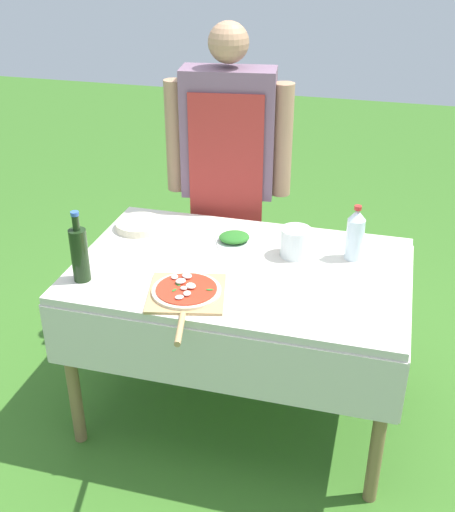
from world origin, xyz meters
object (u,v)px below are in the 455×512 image
Objects in this scene: oil_bottle at (80,253)px; herb_container at (234,238)px; pizza_on_peel at (186,293)px; mixing_tub at (296,242)px; plate_stack at (139,225)px; person_cook at (228,164)px; prep_table at (241,285)px; water_bottle at (355,234)px.

herb_container is (0.52, 0.49, -0.10)m from oil_bottle.
pizza_on_peel is at bearing -1.34° from oil_bottle.
plate_stack is (-0.77, 0.08, -0.05)m from mixing_tub.
herb_container is at bearing 169.91° from mixing_tub.
prep_table is at bearing 101.76° from person_cook.
prep_table is 4.67× the size of oil_bottle.
pizza_on_peel reaches higher than herb_container.
pizza_on_peel reaches higher than plate_stack.
water_bottle is 0.26m from mixing_tub.
water_bottle is (0.61, 0.49, 0.10)m from pizza_on_peel.
prep_table is at bearing 49.65° from pizza_on_peel.
water_bottle is 1.03m from plate_stack.
person_cook reaches higher than pizza_on_peel.
plate_stack is at bearing 177.80° from water_bottle.
pizza_on_peel is at bearing -97.62° from herb_container.
water_bottle reaches higher than herb_container.
plate_stack is at bearing 157.40° from prep_table.
water_bottle is (0.46, 0.20, 0.22)m from prep_table.
oil_bottle is 0.93m from mixing_tub.
water_bottle reaches higher than plate_stack.
mixing_tub is at bearing -171.35° from water_bottle.
herb_container reaches higher than plate_stack.
oil_bottle is 1.17m from water_bottle.
mixing_tub reaches higher than plate_stack.
person_cook is 0.56m from plate_stack.
mixing_tub is (0.21, 0.16, 0.16)m from prep_table.
oil_bottle reaches higher than water_bottle.
person_cook reaches higher than oil_bottle.
plate_stack is at bearing 85.06° from oil_bottle.
person_cook reaches higher than herb_container.
prep_table is at bearing -156.83° from water_bottle.
pizza_on_peel is at bearing -141.35° from water_bottle.
water_bottle is at bearing 139.16° from person_cook.
person_cook is 0.67m from mixing_tub.
prep_table is 0.31m from mixing_tub.
pizza_on_peel is (0.08, -0.94, -0.20)m from person_cook.
oil_bottle reaches higher than plate_stack.
pizza_on_peel is 1.68× the size of oil_bottle.
pizza_on_peel is at bearing 86.71° from person_cook.
plate_stack is at bearing 176.95° from herb_container.
water_bottle is at bearing 23.17° from prep_table.
water_bottle reaches higher than pizza_on_peel.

